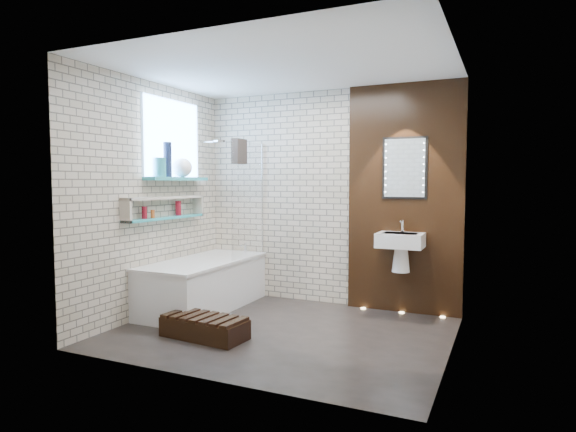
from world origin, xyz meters
The scene contains 15 objects.
ground centered at (0.00, 0.00, 0.00)m, with size 3.20×3.20×0.00m, color black.
room_shell centered at (0.00, 0.00, 1.30)m, with size 3.24×3.20×2.60m.
walnut_panel centered at (0.95, 1.27, 1.30)m, with size 1.30×0.06×2.60m, color black.
clerestory_window centered at (-1.57, 0.35, 1.90)m, with size 0.18×1.00×0.94m.
display_niche centered at (-1.53, 0.15, 1.20)m, with size 0.14×1.30×0.26m.
bathtub centered at (-1.22, 0.45, 0.29)m, with size 0.79×1.74×0.70m.
bath_screen centered at (-0.87, 0.89, 1.28)m, with size 0.01×0.78×1.40m, color white.
towel centered at (-0.87, 0.69, 1.85)m, with size 0.09×0.22×0.29m, color black.
shower_head centered at (-1.30, 0.95, 2.00)m, with size 0.18×0.18×0.02m, color silver.
washbasin centered at (0.95, 1.07, 0.79)m, with size 0.50×0.36×0.58m.
led_mirror centered at (0.95, 1.23, 1.65)m, with size 0.50×0.02×0.70m.
walnut_step centered at (-0.60, -0.47, 0.09)m, with size 0.83×0.37×0.18m, color black.
niche_bottles centered at (-1.53, 0.15, 1.17)m, with size 0.07×0.65×0.17m.
sill_vases centered at (-1.50, 0.31, 1.68)m, with size 0.22×0.58×0.39m.
floor_uplights centered at (0.95, 1.20, 0.01)m, with size 0.96×0.06×0.01m.
Camera 1 is at (2.02, -4.33, 1.49)m, focal length 30.46 mm.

